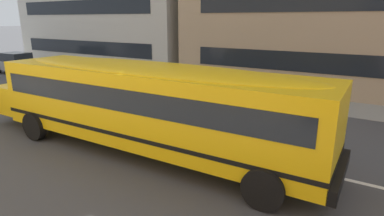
{
  "coord_description": "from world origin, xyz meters",
  "views": [
    {
      "loc": [
        4.83,
        -8.81,
        4.2
      ],
      "look_at": [
        -0.22,
        -0.66,
        1.51
      ],
      "focal_mm": 29.71,
      "sensor_mm": 36.0,
      "label": 1
    }
  ],
  "objects": [
    {
      "name": "ground_plane",
      "position": [
        0.0,
        0.0,
        0.0
      ],
      "size": [
        400.0,
        400.0,
        0.0
      ],
      "primitive_type": "plane",
      "color": "#424244"
    },
    {
      "name": "sidewalk_far",
      "position": [
        0.0,
        7.81,
        0.01
      ],
      "size": [
        120.0,
        3.0,
        0.01
      ],
      "primitive_type": "cube",
      "color": "gray",
      "rests_on": "ground_plane"
    },
    {
      "name": "lane_centreline",
      "position": [
        0.0,
        0.0,
        0.0
      ],
      "size": [
        110.0,
        0.16,
        0.01
      ],
      "primitive_type": "cube",
      "color": "silver",
      "rests_on": "ground_plane"
    },
    {
      "name": "school_bus",
      "position": [
        -1.66,
        -1.33,
        1.73
      ],
      "size": [
        13.05,
        3.09,
        2.91
      ],
      "rotation": [
        0.0,
        0.0,
        3.16
      ],
      "color": "yellow",
      "rests_on": "ground_plane"
    },
    {
      "name": "parked_car_grey_mid_block",
      "position": [
        -20.37,
        5.34,
        0.84
      ],
      "size": [
        3.97,
        2.03,
        1.64
      ],
      "rotation": [
        0.0,
        0.0,
        0.05
      ],
      "color": "gray",
      "rests_on": "ground_plane"
    }
  ]
}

